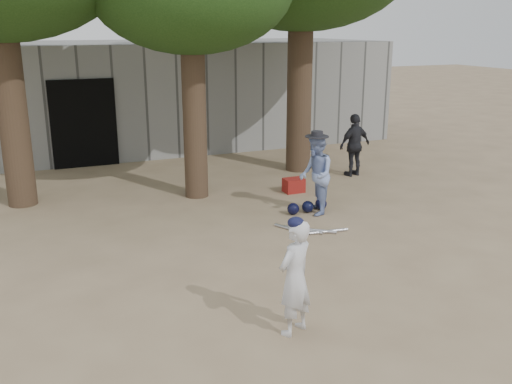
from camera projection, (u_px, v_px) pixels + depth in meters
name	position (u px, v px, depth m)	size (l,w,h in m)	color
ground	(245.00, 279.00, 8.12)	(70.00, 70.00, 0.00)	#937C5E
boy_player	(295.00, 278.00, 6.52)	(0.51, 0.33, 1.39)	silver
spectator_blue	(316.00, 175.00, 10.72)	(0.74, 0.58, 1.53)	#8397CB
spectator_dark	(355.00, 145.00, 13.48)	(0.87, 0.36, 1.48)	#212227
red_bag	(294.00, 185.00, 12.29)	(0.42, 0.32, 0.30)	maroon
back_building	(114.00, 94.00, 16.82)	(16.00, 5.24, 3.00)	gray
helmet_row	(307.00, 206.00, 10.97)	(0.87, 0.30, 0.23)	black
bat_pile	(310.00, 230.00, 9.96)	(1.09, 0.82, 0.06)	#B4B4BB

